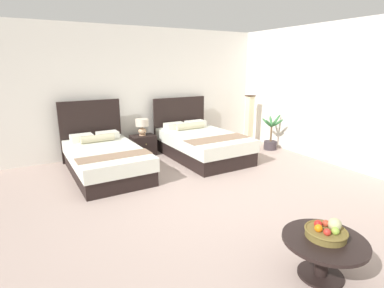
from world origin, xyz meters
TOP-DOWN VIEW (x-y plane):
  - ground_plane at (0.00, 0.00)m, footprint 10.26×10.24m
  - wall_back at (0.00, 3.32)m, footprint 10.26×0.12m
  - wall_side_right at (3.33, 0.40)m, footprint 0.12×5.84m
  - bed_near_window at (-1.09, 2.09)m, footprint 1.33×2.24m
  - bed_near_corner at (1.08, 2.08)m, footprint 1.44×2.26m
  - nightstand at (-0.02, 2.87)m, footprint 0.55×0.41m
  - table_lamp at (-0.02, 2.89)m, footprint 0.30×0.30m
  - coffee_table at (0.06, -1.97)m, footprint 0.80×0.80m
  - fruit_bowl at (0.10, -1.95)m, footprint 0.40×0.40m
  - floor_lamp_corner at (2.84, 2.54)m, footprint 0.20×0.20m
  - potted_palm at (2.92, 1.78)m, footprint 0.57×0.51m

SIDE VIEW (x-z plane):
  - ground_plane at x=0.00m, z-range -0.02..0.00m
  - nightstand at x=-0.02m, z-range 0.00..0.47m
  - potted_palm at x=2.92m, z-range -0.18..0.69m
  - bed_near_window at x=-1.09m, z-range -0.36..0.96m
  - coffee_table at x=0.06m, z-range 0.10..0.51m
  - bed_near_corner at x=1.08m, z-range -0.32..0.95m
  - fruit_bowl at x=0.10m, z-range 0.38..0.57m
  - floor_lamp_corner at x=2.84m, z-range 0.00..1.28m
  - table_lamp at x=-0.02m, z-range 0.52..0.90m
  - wall_back at x=0.00m, z-range 0.00..2.90m
  - wall_side_right at x=3.33m, z-range 0.00..2.90m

